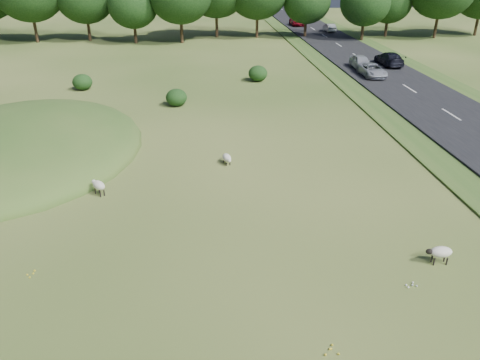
{
  "coord_description": "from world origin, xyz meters",
  "views": [
    {
      "loc": [
        -0.0,
        -18.09,
        11.71
      ],
      "look_at": [
        2.0,
        4.0,
        1.0
      ],
      "focal_mm": 35.0,
      "sensor_mm": 36.0,
      "label": 1
    }
  ],
  "objects_px": {
    "car_2": "(310,18)",
    "car_1": "(372,70)",
    "sheep_1": "(98,185)",
    "sheep_3": "(440,252)",
    "sheep_0": "(227,158)",
    "car_3": "(389,59)",
    "car_7": "(329,28)",
    "car_4": "(297,22)",
    "car_6": "(361,62)"
  },
  "relations": [
    {
      "from": "car_1",
      "to": "car_6",
      "type": "xyz_separation_m",
      "value": [
        0.0,
        3.69,
        0.1
      ]
    },
    {
      "from": "car_2",
      "to": "car_4",
      "type": "bearing_deg",
      "value": 57.86
    },
    {
      "from": "car_4",
      "to": "car_7",
      "type": "xyz_separation_m",
      "value": [
        3.8,
        -7.79,
        -0.02
      ]
    },
    {
      "from": "sheep_1",
      "to": "sheep_3",
      "type": "relative_size",
      "value": 0.95
    },
    {
      "from": "car_7",
      "to": "sheep_1",
      "type": "bearing_deg",
      "value": 63.64
    },
    {
      "from": "car_4",
      "to": "sheep_3",
      "type": "bearing_deg",
      "value": -96.72
    },
    {
      "from": "car_2",
      "to": "car_4",
      "type": "xyz_separation_m",
      "value": [
        -3.8,
        -6.05,
        0.05
      ]
    },
    {
      "from": "car_1",
      "to": "car_3",
      "type": "relative_size",
      "value": 0.89
    },
    {
      "from": "sheep_3",
      "to": "car_7",
      "type": "distance_m",
      "value": 64.23
    },
    {
      "from": "car_1",
      "to": "car_2",
      "type": "bearing_deg",
      "value": 85.18
    },
    {
      "from": "sheep_3",
      "to": "car_4",
      "type": "xyz_separation_m",
      "value": [
        8.35,
        70.86,
        0.35
      ]
    },
    {
      "from": "car_7",
      "to": "sheep_3",
      "type": "bearing_deg",
      "value": 79.1
    },
    {
      "from": "car_1",
      "to": "car_2",
      "type": "relative_size",
      "value": 1.06
    },
    {
      "from": "car_3",
      "to": "car_4",
      "type": "distance_m",
      "value": 34.06
    },
    {
      "from": "sheep_3",
      "to": "car_1",
      "type": "distance_m",
      "value": 32.96
    },
    {
      "from": "car_3",
      "to": "sheep_0",
      "type": "bearing_deg",
      "value": 51.86
    },
    {
      "from": "car_2",
      "to": "car_7",
      "type": "distance_m",
      "value": 13.84
    },
    {
      "from": "sheep_0",
      "to": "car_3",
      "type": "xyz_separation_m",
      "value": [
        20.31,
        25.86,
        0.58
      ]
    },
    {
      "from": "sheep_1",
      "to": "car_3",
      "type": "relative_size",
      "value": 0.21
    },
    {
      "from": "sheep_1",
      "to": "car_7",
      "type": "bearing_deg",
      "value": -65.99
    },
    {
      "from": "car_1",
      "to": "car_2",
      "type": "xyz_separation_m",
      "value": [
        3.8,
        45.02,
        -0.01
      ]
    },
    {
      "from": "car_2",
      "to": "car_7",
      "type": "xyz_separation_m",
      "value": [
        0.0,
        -13.84,
        0.03
      ]
    },
    {
      "from": "sheep_3",
      "to": "car_7",
      "type": "relative_size",
      "value": 0.29
    },
    {
      "from": "sheep_3",
      "to": "car_1",
      "type": "relative_size",
      "value": 0.25
    },
    {
      "from": "car_1",
      "to": "car_4",
      "type": "bearing_deg",
      "value": 90.0
    },
    {
      "from": "car_6",
      "to": "car_7",
      "type": "bearing_deg",
      "value": 82.13
    },
    {
      "from": "car_3",
      "to": "car_7",
      "type": "bearing_deg",
      "value": -90.0
    },
    {
      "from": "sheep_3",
      "to": "car_3",
      "type": "bearing_deg",
      "value": -105.79
    },
    {
      "from": "sheep_3",
      "to": "car_3",
      "type": "relative_size",
      "value": 0.22
    },
    {
      "from": "sheep_3",
      "to": "car_2",
      "type": "relative_size",
      "value": 0.27
    },
    {
      "from": "car_4",
      "to": "car_7",
      "type": "height_order",
      "value": "car_4"
    },
    {
      "from": "sheep_0",
      "to": "car_2",
      "type": "height_order",
      "value": "car_2"
    },
    {
      "from": "sheep_3",
      "to": "sheep_0",
      "type": "bearing_deg",
      "value": -51.42
    },
    {
      "from": "car_1",
      "to": "car_6",
      "type": "height_order",
      "value": "car_6"
    },
    {
      "from": "sheep_3",
      "to": "car_6",
      "type": "relative_size",
      "value": 0.26
    },
    {
      "from": "sheep_0",
      "to": "car_1",
      "type": "bearing_deg",
      "value": 127.59
    },
    {
      "from": "sheep_3",
      "to": "car_2",
      "type": "xyz_separation_m",
      "value": [
        12.15,
        76.91,
        0.3
      ]
    },
    {
      "from": "sheep_1",
      "to": "car_6",
      "type": "relative_size",
      "value": 0.25
    },
    {
      "from": "car_3",
      "to": "car_4",
      "type": "bearing_deg",
      "value": -83.59
    },
    {
      "from": "sheep_0",
      "to": "car_3",
      "type": "distance_m",
      "value": 32.89
    },
    {
      "from": "sheep_1",
      "to": "car_6",
      "type": "distance_m",
      "value": 36.57
    },
    {
      "from": "car_2",
      "to": "car_1",
      "type": "bearing_deg",
      "value": 85.18
    },
    {
      "from": "car_2",
      "to": "car_7",
      "type": "bearing_deg",
      "value": 90.0
    },
    {
      "from": "sheep_1",
      "to": "car_1",
      "type": "xyz_separation_m",
      "value": [
        23.65,
        24.2,
        0.32
      ]
    },
    {
      "from": "car_1",
      "to": "car_3",
      "type": "bearing_deg",
      "value": 53.46
    },
    {
      "from": "car_3",
      "to": "car_4",
      "type": "height_order",
      "value": "car_3"
    },
    {
      "from": "sheep_3",
      "to": "car_6",
      "type": "bearing_deg",
      "value": -100.83
    },
    {
      "from": "sheep_0",
      "to": "car_1",
      "type": "height_order",
      "value": "car_1"
    },
    {
      "from": "car_1",
      "to": "car_7",
      "type": "relative_size",
      "value": 1.16
    },
    {
      "from": "sheep_0",
      "to": "car_6",
      "type": "xyz_separation_m",
      "value": [
        16.51,
        24.43,
        0.58
      ]
    }
  ]
}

